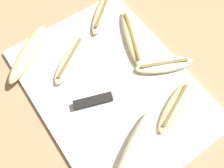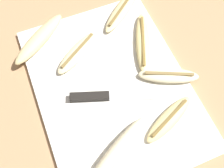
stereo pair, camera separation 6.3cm
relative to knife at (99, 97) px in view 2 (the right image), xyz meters
The scene contains 10 objects.
ground_plane 0.05m from the knife, 114.10° to the left, with size 4.00×4.00×0.00m, color tan.
cutting_board 0.05m from the knife, 114.10° to the left, with size 0.51×0.38×0.01m.
knife is the anchor object (origin of this frame).
banana_spotted_left 0.18m from the knife, 48.64° to the left, with size 0.10×0.16×0.02m.
banana_cream_curved 0.14m from the knife, behind, with size 0.12×0.16×0.02m.
banana_golden_short 0.20m from the knife, 121.78° to the left, with size 0.20×0.11×0.02m.
banana_bright_far 0.14m from the knife, ahead, with size 0.13×0.20×0.04m.
banana_pale_long 0.19m from the knife, 85.75° to the left, with size 0.10×0.16×0.02m.
banana_ripe_center 0.28m from the knife, 145.29° to the left, with size 0.15×0.17×0.02m.
banana_mellow_near 0.24m from the knife, 157.32° to the right, with size 0.15×0.18×0.03m.
Camera 2 is at (0.26, -0.11, 0.62)m, focal length 42.00 mm.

